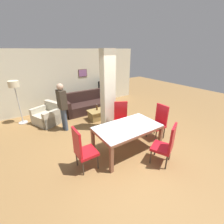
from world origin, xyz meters
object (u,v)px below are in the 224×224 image
object	(u,v)px
armchair	(48,116)
coffee_table	(98,114)
dining_chair_head_left	(82,149)
standing_person	(62,104)
sofa	(87,105)
dining_table	(127,131)
tv_stand	(105,97)
dining_chair_near_right	(166,144)
dining_chair_head_right	(159,121)
tv_screen	(105,86)
dining_chair_far_right	(121,118)
floor_lamp	(15,88)
bottle	(97,108)

from	to	relation	value
armchair	coffee_table	size ratio (longest dim) A/B	1.50
dining_chair_head_left	standing_person	size ratio (longest dim) A/B	0.66
sofa	coffee_table	bearing A→B (deg)	89.73
dining_table	tv_stand	distance (m)	4.39
dining_chair_near_right	armchair	size ratio (longest dim) A/B	0.93
dining_chair_head_left	sofa	bearing A→B (deg)	153.76
dining_table	dining_chair_head_right	xyz separation A→B (m)	(1.26, 0.00, -0.05)
tv_screen	standing_person	size ratio (longest dim) A/B	0.56
sofa	armchair	bearing A→B (deg)	8.97
dining_chair_far_right	dining_chair_near_right	size ratio (longest dim) A/B	1.00
floor_lamp	dining_table	bearing A→B (deg)	-57.26
coffee_table	floor_lamp	distance (m)	3.17
tv_screen	dining_chair_head_left	bearing A→B (deg)	33.70
dining_chair_head_right	dining_table	bearing A→B (deg)	90.00
dining_chair_head_left	armchair	xyz separation A→B (m)	(-0.13, 3.04, -0.29)
dining_table	sofa	world-z (taller)	sofa
dining_chair_head_left	coffee_table	size ratio (longest dim) A/B	1.40
dining_chair_head_right	coffee_table	distance (m)	2.49
standing_person	coffee_table	bearing A→B (deg)	90.00
tv_screen	dining_chair_far_right	bearing A→B (deg)	48.74
sofa	dining_chair_near_right	bearing A→B (deg)	91.60
armchair	coffee_table	world-z (taller)	armchair
dining_chair_near_right	dining_chair_head_right	size ratio (longest dim) A/B	1.00
armchair	standing_person	xyz separation A→B (m)	(0.36, -0.88, 0.68)
dining_table	coffee_table	bearing A→B (deg)	82.22
coffee_table	tv_screen	distance (m)	2.33
dining_chair_head_right	armchair	world-z (taller)	dining_chair_head_right
dining_table	standing_person	bearing A→B (deg)	116.82
dining_chair_near_right	dining_chair_far_right	bearing A→B (deg)	65.11
tv_stand	floor_lamp	xyz separation A→B (m)	(-4.01, -0.43, 1.13)
dining_chair_far_right	tv_stand	xyz separation A→B (m)	(1.26, 3.16, -0.31)
bottle	floor_lamp	size ratio (longest dim) A/B	0.15
dining_chair_head_left	armchair	bearing A→B (deg)	-177.52
tv_screen	standing_person	xyz separation A→B (m)	(-2.79, -1.87, 0.12)
dining_chair_head_left	floor_lamp	world-z (taller)	floor_lamp
floor_lamp	dining_chair_near_right	bearing A→B (deg)	-58.80
dining_chair_far_right	armchair	distance (m)	2.89
sofa	coffee_table	xyz separation A→B (m)	(-0.00, -1.05, -0.10)
dining_chair_near_right	sofa	world-z (taller)	dining_chair_near_right
bottle	dining_table	bearing A→B (deg)	-97.23
dining_table	floor_lamp	world-z (taller)	floor_lamp
dining_table	coffee_table	xyz separation A→B (m)	(0.31, 2.27, -0.42)
dining_table	bottle	world-z (taller)	dining_table
dining_chair_head_left	dining_chair_head_right	size ratio (longest dim) A/B	1.00
dining_chair_far_right	standing_person	distance (m)	2.03
tv_screen	standing_person	bearing A→B (deg)	14.43
dining_chair_head_right	armchair	xyz separation A→B (m)	(-2.72, 3.04, -0.29)
dining_chair_far_right	armchair	bearing A→B (deg)	-22.31
dining_chair_head_left	dining_chair_far_right	bearing A→B (deg)	116.38
dining_table	coffee_table	size ratio (longest dim) A/B	2.25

